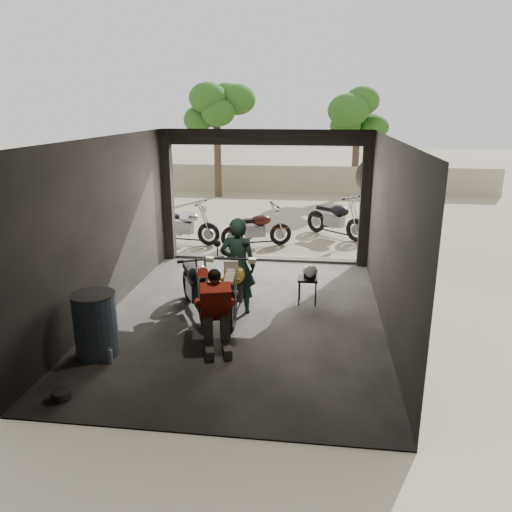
% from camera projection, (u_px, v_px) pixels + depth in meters
% --- Properties ---
extents(ground, '(80.00, 80.00, 0.00)m').
position_uv_depth(ground, '(243.00, 316.00, 9.17)').
color(ground, '#7A6D56').
rests_on(ground, ground).
extents(garage, '(7.00, 7.13, 3.20)m').
position_uv_depth(garage, '(247.00, 242.00, 9.33)').
color(garage, '#2D2B28').
rests_on(garage, ground).
extents(boundary_wall, '(18.00, 0.30, 1.20)m').
position_uv_depth(boundary_wall, '(291.00, 179.00, 22.30)').
color(boundary_wall, gray).
rests_on(boundary_wall, ground).
extents(tree_left, '(2.20, 2.20, 5.60)m').
position_uv_depth(tree_left, '(216.00, 99.00, 20.27)').
color(tree_left, '#382B1E').
rests_on(tree_left, ground).
extents(tree_right, '(2.20, 2.20, 5.00)m').
position_uv_depth(tree_right, '(358.00, 110.00, 21.11)').
color(tree_right, '#382B1E').
rests_on(tree_right, ground).
extents(main_bike, '(0.86, 1.96, 1.29)m').
position_uv_depth(main_bike, '(236.00, 282.00, 9.06)').
color(main_bike, beige).
rests_on(main_bike, ground).
extents(left_bike, '(1.48, 1.97, 1.23)m').
position_uv_depth(left_bike, '(196.00, 283.00, 9.10)').
color(left_bike, black).
rests_on(left_bike, ground).
extents(outside_bike_a, '(1.89, 0.98, 1.22)m').
position_uv_depth(outside_bike_a, '(184.00, 223.00, 13.85)').
color(outside_bike_a, black).
rests_on(outside_bike_a, ground).
extents(outside_bike_b, '(1.87, 1.29, 1.17)m').
position_uv_depth(outside_bike_b, '(257.00, 226.00, 13.57)').
color(outside_bike_b, '#40160F').
rests_on(outside_bike_b, ground).
extents(outside_bike_c, '(1.93, 1.80, 1.27)m').
position_uv_depth(outside_bike_c, '(336.00, 216.00, 14.61)').
color(outside_bike_c, black).
rests_on(outside_bike_c, ground).
extents(rider, '(0.67, 0.45, 1.82)m').
position_uv_depth(rider, '(238.00, 266.00, 9.09)').
color(rider, black).
rests_on(rider, ground).
extents(mechanic, '(0.85, 1.00, 1.24)m').
position_uv_depth(mechanic, '(216.00, 313.00, 7.74)').
color(mechanic, red).
rests_on(mechanic, ground).
extents(stool, '(0.38, 0.38, 0.53)m').
position_uv_depth(stool, '(308.00, 282.00, 9.63)').
color(stool, black).
rests_on(stool, ground).
extents(helmet, '(0.35, 0.36, 0.27)m').
position_uv_depth(helmet, '(310.00, 272.00, 9.56)').
color(helmet, silver).
rests_on(helmet, stool).
extents(oil_drum, '(0.75, 0.75, 1.01)m').
position_uv_depth(oil_drum, '(96.00, 325.00, 7.60)').
color(oil_drum, '#384C5F').
rests_on(oil_drum, ground).
extents(sign_post, '(0.86, 0.08, 2.59)m').
position_uv_depth(sign_post, '(373.00, 193.00, 11.68)').
color(sign_post, black).
rests_on(sign_post, ground).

